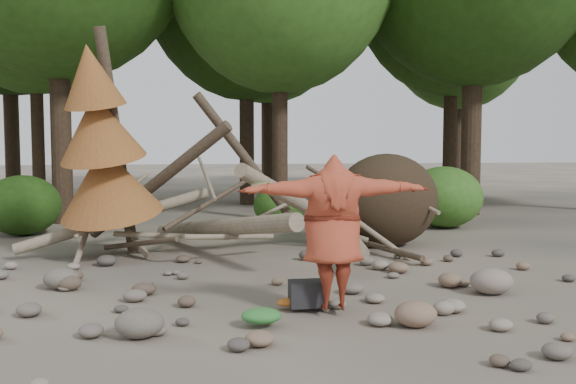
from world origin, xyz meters
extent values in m
plane|color=#514C44|center=(0.00, 0.00, 0.00)|extent=(120.00, 120.00, 0.00)
ellipsoid|color=#332619|center=(2.60, 4.30, 0.99)|extent=(2.20, 1.87, 1.98)
cylinder|color=gray|center=(-1.00, 3.70, 0.55)|extent=(2.61, 5.11, 1.08)
cylinder|color=gray|center=(0.80, 4.20, 0.90)|extent=(3.18, 3.71, 1.90)
cylinder|color=brown|center=(-2.20, 4.60, 1.40)|extent=(3.08, 1.91, 2.49)
cylinder|color=gray|center=(1.60, 3.50, 0.35)|extent=(1.13, 4.98, 0.43)
cylinder|color=brown|center=(-0.30, 4.80, 1.80)|extent=(2.39, 1.03, 2.89)
cylinder|color=gray|center=(-3.00, 4.00, 0.70)|extent=(3.71, 0.86, 1.20)
cylinder|color=#4C3F30|center=(-2.50, 3.50, 0.30)|extent=(1.52, 1.70, 0.49)
cylinder|color=gray|center=(0.20, 4.40, 0.80)|extent=(1.57, 0.85, 0.69)
cylinder|color=#4C3F30|center=(1.80, 4.90, 1.20)|extent=(1.92, 1.25, 1.10)
cylinder|color=gray|center=(-1.20, 4.20, 1.50)|extent=(0.37, 1.42, 0.85)
cylinder|color=#4C3F30|center=(2.20, 3.20, 0.15)|extent=(0.79, 2.54, 0.12)
cylinder|color=gray|center=(-0.80, 3.10, 0.45)|extent=(1.78, 1.11, 0.29)
cylinder|color=#4C3F30|center=(-2.90, 3.80, 2.20)|extent=(0.67, 1.13, 4.35)
cone|color=brown|center=(-3.06, 3.49, 1.50)|extent=(2.06, 2.13, 1.86)
cone|color=brown|center=(-3.16, 3.28, 2.50)|extent=(1.71, 1.78, 1.65)
cone|color=brown|center=(-3.26, 3.09, 3.40)|extent=(1.23, 1.30, 1.41)
cylinder|color=#38281C|center=(-5.00, 9.50, 4.48)|extent=(0.56, 0.56, 8.96)
cylinder|color=#38281C|center=(1.00, 9.20, 3.57)|extent=(0.44, 0.44, 7.14)
cylinder|color=#38281C|center=(7.00, 9.80, 4.72)|extent=(0.60, 0.60, 9.45)
cylinder|color=#38281C|center=(-6.50, 13.50, 3.78)|extent=(0.42, 0.42, 7.56)
cylinder|color=#38281C|center=(0.50, 14.20, 4.27)|extent=(0.52, 0.52, 8.54)
cylinder|color=#38281C|center=(8.00, 13.80, 4.06)|extent=(0.50, 0.50, 8.12)
cylinder|color=#38281C|center=(-9.00, 20.00, 4.83)|extent=(0.62, 0.62, 9.66)
cylinder|color=#38281C|center=(2.00, 20.50, 4.38)|extent=(0.54, 0.54, 8.75)
cylinder|color=#38281C|center=(11.00, 20.00, 3.92)|extent=(0.46, 0.46, 7.84)
ellipsoid|color=#2E5B1A|center=(11.00, 20.00, 8.06)|extent=(7.17, 7.17, 8.60)
ellipsoid|color=#234813|center=(-5.50, 7.20, 0.72)|extent=(1.80, 1.80, 1.44)
ellipsoid|color=#2E5B1A|center=(0.80, 7.80, 0.56)|extent=(1.40, 1.40, 1.12)
ellipsoid|color=#386C21|center=(5.00, 7.00, 0.80)|extent=(2.00, 2.00, 1.60)
imported|color=#A63C25|center=(0.26, -0.90, 1.07)|extent=(2.45, 0.74, 1.98)
cylinder|color=#878856|center=(-0.63, -0.67, 1.66)|extent=(0.30, 0.29, 0.12)
cube|color=black|center=(-0.02, -0.66, 0.17)|extent=(0.50, 0.34, 0.33)
ellipsoid|color=#2D712F|center=(-0.71, -1.35, 0.09)|extent=(0.49, 0.40, 0.18)
ellipsoid|color=#B35B1E|center=(-0.29, -0.59, 0.05)|extent=(0.28, 0.23, 0.10)
ellipsoid|color=#625B52|center=(-2.12, -1.54, 0.17)|extent=(0.56, 0.50, 0.34)
ellipsoid|color=#836652|center=(1.12, -1.60, 0.15)|extent=(0.52, 0.46, 0.31)
ellipsoid|color=gray|center=(2.79, -0.16, 0.19)|extent=(0.63, 0.56, 0.38)
ellipsoid|color=#645D55|center=(-3.48, 1.14, 0.16)|extent=(0.53, 0.48, 0.32)
camera|label=1|loc=(-1.54, -8.81, 2.19)|focal=40.00mm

